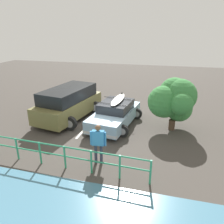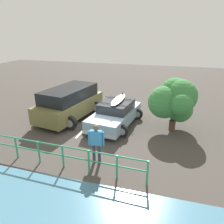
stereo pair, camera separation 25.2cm
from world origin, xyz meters
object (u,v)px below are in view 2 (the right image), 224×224
(sedan_car, at_px, (115,114))
(bush_near_left, at_px, (175,100))
(suv_car, at_px, (70,102))
(person_bystander, at_px, (96,141))

(sedan_car, bearing_deg, bush_near_left, -176.84)
(suv_car, bearing_deg, person_bystander, 127.28)
(suv_car, height_order, person_bystander, suv_car)
(suv_car, relative_size, bush_near_left, 1.81)
(sedan_car, relative_size, suv_car, 0.87)
(sedan_car, height_order, bush_near_left, bush_near_left)
(bush_near_left, bearing_deg, suv_car, -0.70)
(suv_car, bearing_deg, bush_near_left, 179.30)
(sedan_car, distance_m, person_bystander, 3.78)
(suv_car, xyz_separation_m, person_bystander, (-3.04, 3.99, 0.03))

